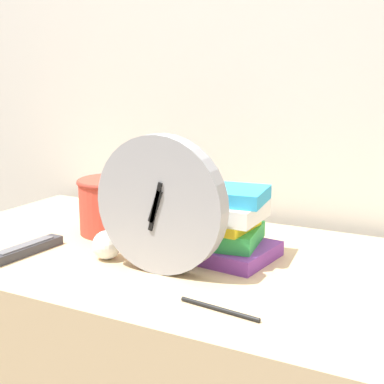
# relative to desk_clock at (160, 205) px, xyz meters

# --- Properties ---
(wall_back) EXTENTS (6.00, 0.04, 2.40)m
(wall_back) POSITION_rel_desk_clock_xyz_m (-0.06, 0.53, 0.33)
(wall_back) COLOR beige
(wall_back) RESTS_ON ground_plane
(desk_clock) EXTENTS (0.29, 0.04, 0.29)m
(desk_clock) POSITION_rel_desk_clock_xyz_m (0.00, 0.00, 0.00)
(desk_clock) COLOR #99999E
(desk_clock) RESTS_ON desk
(book_stack) EXTENTS (0.24, 0.20, 0.16)m
(book_stack) POSITION_rel_desk_clock_xyz_m (0.06, 0.15, -0.07)
(book_stack) COLOR #7A3899
(book_stack) RESTS_ON desk
(basket) EXTENTS (0.19, 0.19, 0.14)m
(basket) POSITION_rel_desk_clock_xyz_m (-0.25, 0.19, -0.07)
(basket) COLOR #C63D2D
(basket) RESTS_ON desk
(tv_remote) EXTENTS (0.05, 0.20, 0.02)m
(tv_remote) POSITION_rel_desk_clock_xyz_m (-0.33, -0.05, -0.13)
(tv_remote) COLOR #333338
(tv_remote) RESTS_ON desk
(crumpled_paper_ball) EXTENTS (0.06, 0.06, 0.06)m
(crumpled_paper_ball) POSITION_rel_desk_clock_xyz_m (-0.15, 0.01, -0.11)
(crumpled_paper_ball) COLOR white
(crumpled_paper_ball) RESTS_ON desk
(pen) EXTENTS (0.16, 0.03, 0.01)m
(pen) POSITION_rel_desk_clock_xyz_m (0.19, -0.11, -0.14)
(pen) COLOR black
(pen) RESTS_ON desk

